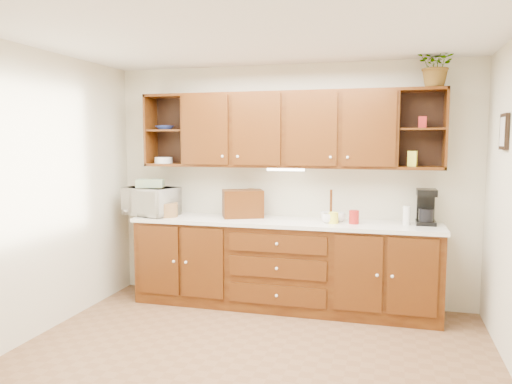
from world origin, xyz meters
The scene contains 25 objects.
floor centered at (0.00, 0.00, 0.00)m, with size 4.00×4.00×0.00m, color brown.
ceiling centered at (0.00, 0.00, 2.60)m, with size 4.00×4.00×0.00m, color white.
back_wall centered at (0.00, 1.75, 1.30)m, with size 4.00×4.00×0.00m, color beige.
left_wall centered at (-2.00, 0.00, 1.30)m, with size 3.50×3.50×0.00m, color beige.
base_cabinets centered at (0.00, 1.45, 0.45)m, with size 3.20×0.60×0.90m, color #321305.
countertop centered at (0.00, 1.44, 0.92)m, with size 3.24×0.64×0.04m, color white.
upper_cabinets centered at (0.01, 1.59, 1.89)m, with size 3.20×0.33×0.80m.
undercabinet_light centered at (0.00, 1.53, 1.47)m, with size 0.40×0.05×0.03m, color white.
framed_picture centered at (1.98, 0.90, 1.85)m, with size 0.03×0.24×0.30m, color black.
wicker_basket centered at (-1.30, 1.35, 1.02)m, with size 0.25×0.25×0.15m, color #93653D.
microwave centered at (-1.52, 1.41, 1.10)m, with size 0.57×0.39×0.32m, color beige.
towel_stack centered at (-1.52, 1.41, 1.30)m, with size 0.29×0.22×0.09m, color #C1BE5A.
wine_bottle centered at (-0.49, 1.52, 1.09)m, with size 0.07×0.07×0.30m, color black.
woven_tray centered at (-0.43, 1.69, 0.95)m, with size 0.31×0.31×0.02m, color #93653D.
bread_box centered at (-0.47, 1.53, 1.09)m, with size 0.43×0.27×0.30m, color #321305.
mug_tree centered at (0.49, 1.48, 0.99)m, with size 0.31×0.30×0.33m.
canister_red centered at (0.73, 1.41, 1.01)m, with size 0.10×0.10×0.14m, color #A31B17.
canister_white centered at (1.24, 1.48, 1.03)m, with size 0.07×0.07×0.19m, color white.
canister_yellow centered at (0.53, 1.38, 1.00)m, with size 0.10×0.10×0.11m, color yellow.
coffee_maker centered at (1.43, 1.57, 1.11)m, with size 0.19×0.25×0.36m.
bowl_stack centered at (-1.40, 1.56, 1.92)m, with size 0.19×0.19×0.05m, color navy.
plate_stack centered at (-1.43, 1.56, 1.56)m, with size 0.20×0.20×0.07m, color white.
pantry_box_yellow centered at (1.28, 1.56, 1.60)m, with size 0.09×0.07×0.15m, color yellow.
pantry_box_red centered at (1.37, 1.56, 1.96)m, with size 0.08×0.07×0.11m, color #A31B17.
potted_plant centered at (1.49, 1.54, 2.50)m, with size 0.38×0.33×0.43m, color #999999.
Camera 1 is at (1.08, -3.65, 1.77)m, focal length 35.00 mm.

